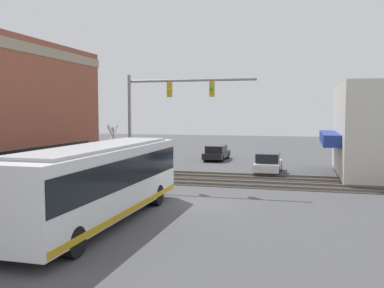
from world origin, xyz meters
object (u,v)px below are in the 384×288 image
object	(u,v)px
parked_car_black	(217,153)
pedestrian_at_crossing	(115,174)
parked_car_white	(268,164)
crossing_signal	(113,149)
city_bus	(101,180)

from	to	relation	value
parked_car_black	pedestrian_at_crossing	world-z (taller)	pedestrian_at_crossing
parked_car_white	pedestrian_at_crossing	bearing A→B (deg)	139.17
crossing_signal	parked_car_black	distance (m)	16.05
city_bus	pedestrian_at_crossing	world-z (taller)	city_bus
city_bus	crossing_signal	bearing A→B (deg)	21.97
crossing_signal	parked_car_black	xyz separation A→B (m)	(15.65, -3.17, -1.64)
parked_car_white	pedestrian_at_crossing	world-z (taller)	pedestrian_at_crossing
city_bus	parked_car_black	xyz separation A→B (m)	(23.50, -0.00, -1.11)
parked_car_white	parked_car_black	xyz separation A→B (m)	(7.32, 5.40, -0.04)
parked_car_black	pedestrian_at_crossing	bearing A→B (deg)	171.02
pedestrian_at_crossing	parked_car_white	bearing A→B (deg)	-40.83
crossing_signal	parked_car_white	size ratio (longest dim) A/B	0.87
parked_car_black	city_bus	bearing A→B (deg)	180.00
city_bus	crossing_signal	world-z (taller)	crossing_signal
crossing_signal	pedestrian_at_crossing	bearing A→B (deg)	-150.49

